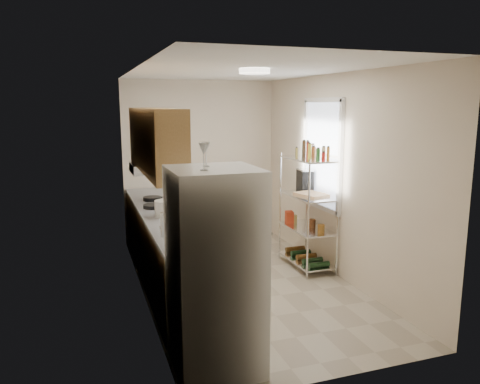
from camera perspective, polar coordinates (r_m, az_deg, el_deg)
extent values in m
cube|color=#ADA18C|center=(5.99, 0.62, -11.10)|extent=(2.50, 4.40, 0.01)
cube|color=white|center=(5.58, 0.67, 14.68)|extent=(2.50, 4.40, 0.01)
cube|color=beige|center=(7.73, -4.85, 3.81)|extent=(2.50, 0.01, 2.60)
cube|color=beige|center=(3.68, 12.25, -3.95)|extent=(2.50, 0.01, 2.60)
cube|color=beige|center=(5.35, -12.12, 0.59)|extent=(0.01, 4.40, 2.60)
cube|color=beige|center=(6.17, 11.71, 1.91)|extent=(0.01, 4.40, 2.60)
cube|color=#B2864C|center=(6.03, -9.13, -6.70)|extent=(0.60, 3.48, 0.86)
cube|color=gray|center=(5.91, -9.11, -2.52)|extent=(0.63, 3.51, 0.04)
cube|color=#B7BABC|center=(4.82, -7.17, -5.54)|extent=(0.52, 0.44, 0.04)
cube|color=#B7BABC|center=(7.36, -8.83, -3.27)|extent=(0.01, 0.55, 0.72)
cube|color=#B2864C|center=(5.42, -10.34, 6.21)|extent=(0.33, 2.20, 0.72)
cube|color=#B7BABC|center=(6.26, -10.83, 2.89)|extent=(0.50, 0.60, 0.12)
cube|color=white|center=(6.42, 9.97, 4.56)|extent=(0.06, 1.00, 1.46)
cube|color=silver|center=(6.59, 8.08, -8.18)|extent=(0.45, 0.90, 0.02)
cube|color=silver|center=(6.46, 8.19, -4.39)|extent=(0.45, 0.90, 0.02)
cube|color=silver|center=(6.36, 8.29, -0.47)|extent=(0.45, 0.90, 0.02)
cube|color=silver|center=(6.28, 8.41, 4.01)|extent=(0.45, 0.90, 0.02)
cylinder|color=silver|center=(5.93, 8.33, -3.50)|extent=(0.02, 0.02, 1.55)
cylinder|color=silver|center=(6.70, 4.91, -1.80)|extent=(0.02, 0.02, 1.55)
cylinder|color=silver|center=(6.13, 11.88, -3.15)|extent=(0.02, 0.02, 1.55)
cylinder|color=silver|center=(6.88, 8.16, -1.54)|extent=(0.02, 0.02, 1.55)
cylinder|color=white|center=(5.29, 1.80, 14.51)|extent=(0.34, 0.34, 0.05)
cube|color=white|center=(3.91, -3.07, -9.61)|extent=(0.71, 0.71, 1.72)
cylinder|color=white|center=(5.60, -9.14, -2.01)|extent=(0.24, 0.24, 0.20)
cylinder|color=black|center=(6.11, -10.49, -1.72)|extent=(0.32, 0.32, 0.05)
cylinder|color=black|center=(6.60, -10.67, -0.79)|extent=(0.30, 0.30, 0.05)
cube|color=tan|center=(6.34, 8.79, -0.28)|extent=(0.43, 0.49, 0.03)
cube|color=black|center=(6.67, 7.93, 1.49)|extent=(0.21, 0.28, 0.31)
cube|color=#A32D14|center=(6.67, 6.04, -3.04)|extent=(0.13, 0.16, 0.16)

